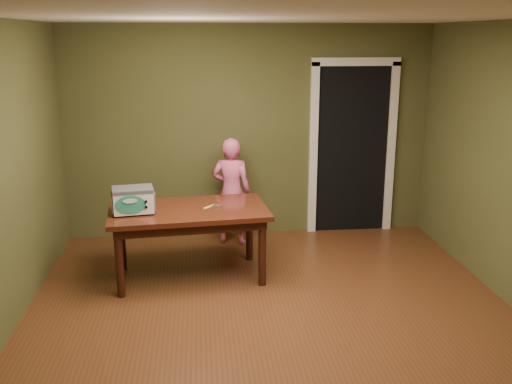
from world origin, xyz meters
TOP-DOWN VIEW (x-y plane):
  - floor at (0.00, 0.00)m, footprint 5.00×5.00m
  - room_shell at (0.00, 0.00)m, footprint 4.52×5.02m
  - doorway at (1.30, 2.78)m, footprint 1.10×0.66m
  - dining_table at (-0.75, 1.16)m, footprint 1.68×1.05m
  - toy_oven at (-1.29, 1.06)m, footprint 0.45×0.34m
  - baking_pan at (-0.45, 1.19)m, footprint 0.10×0.10m
  - spatula at (-0.53, 1.20)m, footprint 0.13×0.15m
  - child at (-0.25, 2.13)m, footprint 0.55×0.44m

SIDE VIEW (x-z plane):
  - floor at x=0.00m, z-range 0.00..0.00m
  - dining_table at x=-0.75m, z-range 0.28..1.03m
  - child at x=-0.25m, z-range 0.00..1.30m
  - spatula at x=-0.53m, z-range 0.75..0.76m
  - baking_pan at x=-0.45m, z-range 0.75..0.77m
  - toy_oven at x=-1.29m, z-range 0.76..1.02m
  - doorway at x=1.30m, z-range -0.07..2.18m
  - room_shell at x=0.00m, z-range 0.40..3.01m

